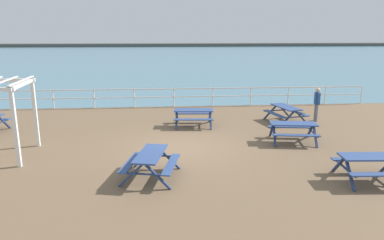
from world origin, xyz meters
The scene contains 10 objects.
ground_plane centered at (0.00, 0.00, -0.10)m, with size 30.00×24.00×0.20m, color brown.
sea_band centered at (0.00, 52.75, 0.00)m, with size 142.00×90.00×0.01m, color teal.
distant_shoreline centered at (0.00, 95.75, 0.00)m, with size 142.00×6.00×1.80m, color #4C4C47.
seaward_railing centered at (0.00, 7.75, 0.76)m, with size 23.07×0.07×1.08m.
picnic_table_near_left centered at (0.78, 3.21, 0.58)m, with size 1.92×1.67×0.80m.
picnic_table_near_right centered at (-1.02, -2.78, 0.58)m, with size 1.85×2.07×0.80m.
picnic_table_mid_centre centered at (4.53, 0.39, 0.58)m, with size 2.00×1.77×0.80m.
picnic_table_far_left centered at (5.44, -3.56, 0.58)m, with size 1.89×1.64×0.80m.
picnic_table_seaward centered at (5.32, 3.57, 0.58)m, with size 1.86×2.08×0.80m.
visitor centered at (6.87, 3.63, 0.95)m, with size 0.28×0.52×1.66m.
Camera 1 is at (-0.60, -12.98, 4.30)m, focal length 33.48 mm.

